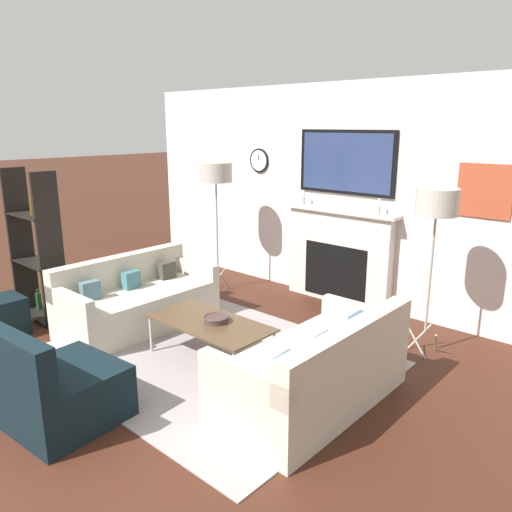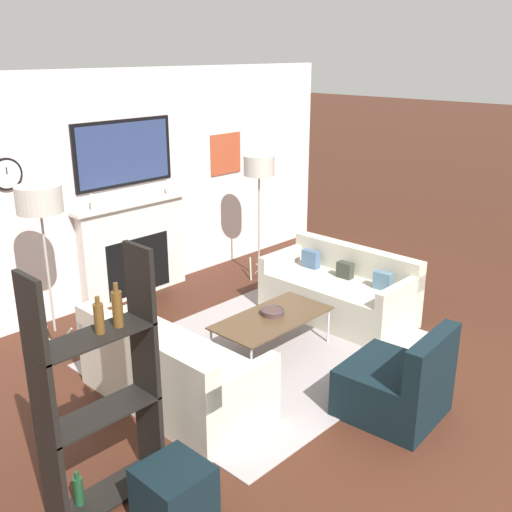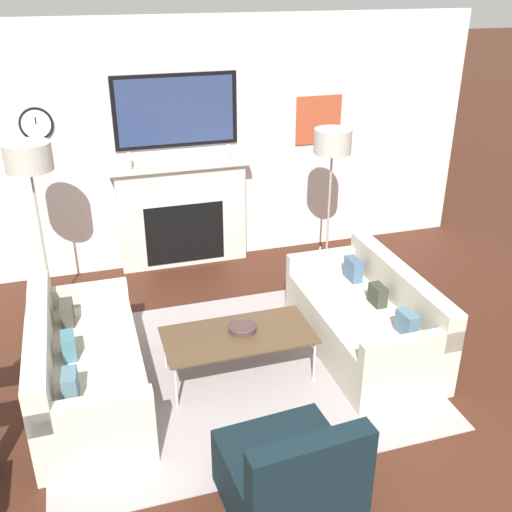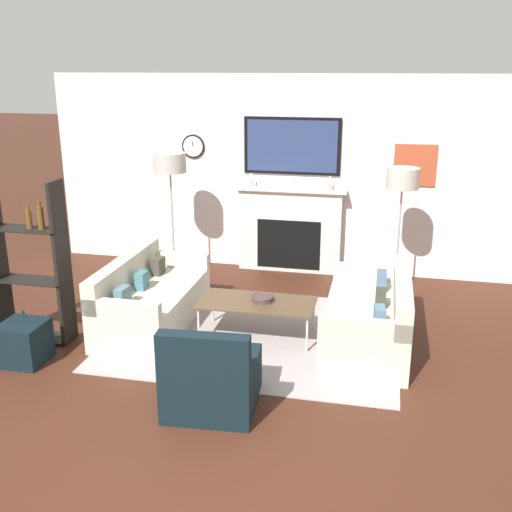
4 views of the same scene
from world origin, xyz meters
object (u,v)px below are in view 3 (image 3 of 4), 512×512
object	(u,v)px
coffee_table	(238,337)
floor_lamp_right	(333,144)
armchair	(290,479)
floor_lamp_left	(28,159)
decorative_bowl	(242,328)
couch_left	(83,370)
couch_right	(366,321)

from	to	relation	value
coffee_table	floor_lamp_right	bearing A→B (deg)	46.72
armchair	floor_lamp_left	world-z (taller)	floor_lamp_left
floor_lamp_left	floor_lamp_right	bearing A→B (deg)	-0.00
decorative_bowl	armchair	bearing A→B (deg)	-94.77
couch_left	armchair	distance (m)	1.90
coffee_table	decorative_bowl	world-z (taller)	decorative_bowl
floor_lamp_right	couch_left	bearing A→B (deg)	-150.97
armchair	couch_right	bearing A→B (deg)	49.85
couch_right	floor_lamp_right	distance (m)	1.93
couch_right	coffee_table	world-z (taller)	couch_right
coffee_table	floor_lamp_left	bearing A→B (deg)	134.20
armchair	decorative_bowl	xyz separation A→B (m)	(0.13, 1.50, 0.16)
floor_lamp_left	coffee_table	bearing A→B (deg)	-45.80
couch_right	armchair	xyz separation A→B (m)	(-1.27, -1.50, -0.01)
couch_right	decorative_bowl	bearing A→B (deg)	-179.76
couch_left	coffee_table	size ratio (longest dim) A/B	1.39
armchair	couch_left	bearing A→B (deg)	127.82
couch_right	couch_left	bearing A→B (deg)	-179.99
couch_left	couch_right	world-z (taller)	couch_left
coffee_table	decorative_bowl	bearing A→B (deg)	39.01
couch_right	coffee_table	distance (m)	1.20
coffee_table	decorative_bowl	xyz separation A→B (m)	(0.05, 0.04, 0.05)
floor_lamp_right	armchair	bearing A→B (deg)	-116.95
couch_right	floor_lamp_left	xyz separation A→B (m)	(-2.69, 1.49, 1.29)
armchair	coffee_table	size ratio (longest dim) A/B	0.67
couch_right	coffee_table	size ratio (longest dim) A/B	1.36
floor_lamp_left	floor_lamp_right	size ratio (longest dim) A/B	1.05
couch_left	couch_right	distance (m)	2.44
couch_left	coffee_table	distance (m)	1.25
couch_left	decorative_bowl	world-z (taller)	couch_left
armchair	floor_lamp_right	world-z (taller)	floor_lamp_right
couch_right	decorative_bowl	distance (m)	1.15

